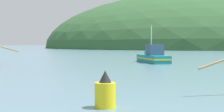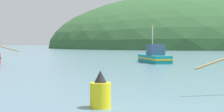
% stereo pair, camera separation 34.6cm
% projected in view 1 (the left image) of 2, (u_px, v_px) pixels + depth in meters
% --- Properties ---
extents(hill_far_left, '(118.32, 94.66, 43.74)m').
position_uv_depth(hill_far_left, '(216.00, 47.00, 198.12)').
color(hill_far_left, '#47703D').
rests_on(hill_far_left, ground).
extents(hill_far_right, '(167.54, 134.03, 55.59)m').
position_uv_depth(hill_far_right, '(213.00, 48.00, 172.89)').
color(hill_far_right, '#2D562D').
rests_on(hill_far_right, ground).
extents(fishing_boat_teal, '(3.45, 7.57, 5.05)m').
position_uv_depth(fishing_boat_teal, '(153.00, 57.00, 44.80)').
color(fishing_boat_teal, '#147F84').
rests_on(fishing_boat_teal, ground).
extents(channel_buoy, '(0.86, 0.86, 1.53)m').
position_uv_depth(channel_buoy, '(105.00, 92.00, 13.94)').
color(channel_buoy, yellow).
rests_on(channel_buoy, ground).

